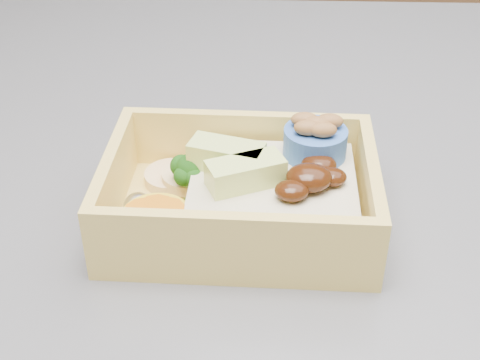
{
  "coord_description": "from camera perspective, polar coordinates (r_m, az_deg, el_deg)",
  "views": [
    {
      "loc": [
        0.22,
        -0.51,
        1.21
      ],
      "look_at": [
        0.2,
        -0.14,
        0.96
      ],
      "focal_mm": 50.0,
      "sensor_mm": 36.0,
      "label": 1
    }
  ],
  "objects": [
    {
      "name": "bento_box",
      "position": [
        0.46,
        0.74,
        -1.13
      ],
      "size": [
        0.19,
        0.14,
        0.07
      ],
      "rotation": [
        0.0,
        0.0,
        -0.02
      ],
      "color": "#EFCD62",
      "rests_on": "island"
    }
  ]
}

